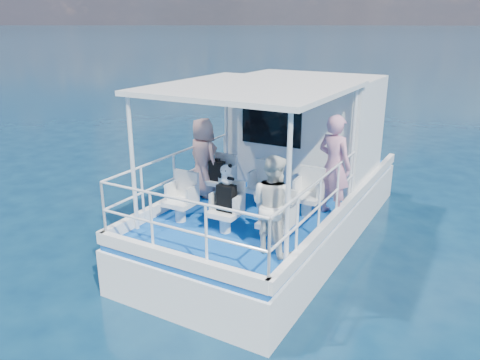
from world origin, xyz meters
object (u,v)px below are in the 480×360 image
Objects in this scene: passenger_port_fwd at (203,158)px; panda at (227,174)px; passenger_stbd_aft at (273,204)px; backpack_center at (226,198)px.

passenger_port_fwd is 1.78m from panda.
passenger_stbd_aft is at bearing -15.49° from panda.
panda is at bearing -4.90° from passenger_stbd_aft.
passenger_port_fwd reaches higher than passenger_stbd_aft.
backpack_center is at bearing -3.56° from passenger_stbd_aft.
backpack_center is at bearing -70.87° from panda.
passenger_stbd_aft is (2.21, -1.49, -0.03)m from passenger_port_fwd.
passenger_port_fwd is at bearing 135.80° from panda.
passenger_stbd_aft is 4.32× the size of panda.
panda is (1.27, -1.23, 0.22)m from passenger_port_fwd.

